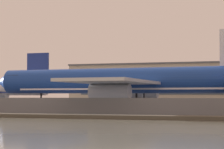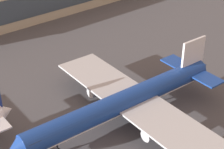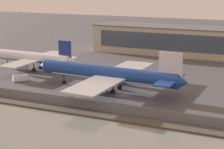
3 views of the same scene
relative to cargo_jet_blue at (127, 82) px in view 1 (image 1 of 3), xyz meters
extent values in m
plane|color=#4C4C51|center=(5.86, -2.75, -5.49)|extent=(500.00, 500.00, 0.00)
cube|color=#474238|center=(5.86, -23.25, -5.24)|extent=(320.00, 3.00, 0.50)
cube|color=slate|center=(5.86, -18.75, -4.16)|extent=(280.00, 0.08, 2.65)
cylinder|color=slate|center=(5.86, -18.75, -4.16)|extent=(0.10, 0.10, 2.65)
cylinder|color=#193D93|center=(-0.87, 0.05, 0.20)|extent=(47.90, 7.14, 4.65)
cone|color=#193D93|center=(-25.97, 1.36, 0.20)|extent=(3.25, 4.57, 4.42)
cube|color=#232D3D|center=(-22.79, 1.19, 0.79)|extent=(2.76, 4.08, 1.39)
cube|color=silver|center=(-0.87, 0.05, -1.07)|extent=(40.70, 5.84, 0.84)
cube|color=#B7BABF|center=(0.92, -11.52, -0.38)|extent=(11.68, 23.43, 0.46)
cube|color=#B7BABF|center=(2.11, 11.36, -0.38)|extent=(11.68, 23.43, 0.46)
cylinder|color=#B7BABF|center=(-0.42, -9.61, -1.89)|extent=(6.81, 2.90, 2.56)
cylinder|color=#B7BABF|center=(0.59, 9.60, -1.89)|extent=(6.81, 2.90, 2.56)
cylinder|color=black|center=(-17.55, 0.92, -3.48)|extent=(0.33, 0.33, 2.72)
cylinder|color=black|center=(-17.55, 0.92, -4.84)|extent=(1.33, 0.58, 1.30)
cylinder|color=black|center=(2.34, -2.57, -3.48)|extent=(0.37, 0.37, 2.72)
cylinder|color=black|center=(2.34, -2.57, -4.84)|extent=(1.55, 1.12, 1.50)
cylinder|color=black|center=(2.60, 2.31, -3.48)|extent=(0.37, 0.37, 2.72)
cylinder|color=black|center=(2.60, 2.31, -4.84)|extent=(1.55, 1.12, 1.50)
cone|color=white|center=(-21.45, 14.06, -0.42)|extent=(2.83, 3.82, 3.72)
cube|color=#B7BABF|center=(-38.34, 23.28, -0.94)|extent=(8.50, 17.44, 0.41)
cube|color=navy|center=(-24.73, 14.19, 3.72)|extent=(5.38, 0.70, 7.03)
cube|color=white|center=(-24.85, 11.04, -0.11)|extent=(3.81, 6.42, 0.33)
cube|color=white|center=(-24.61, 17.33, -0.11)|extent=(3.81, 6.42, 0.33)
cube|color=#19519E|center=(-5.38, -15.75, -4.74)|extent=(3.28, 3.48, 1.11)
cube|color=#283847|center=(-5.12, -16.05, -3.94)|extent=(1.70, 1.68, 0.50)
cylinder|color=black|center=(-4.22, -16.07, -5.14)|extent=(0.62, 0.68, 0.70)
cylinder|color=black|center=(-5.26, -16.94, -5.14)|extent=(0.62, 0.68, 0.70)
cylinder|color=black|center=(-5.49, -14.55, -5.14)|extent=(0.62, 0.68, 0.70)
cylinder|color=black|center=(-6.54, -15.42, -5.14)|extent=(0.62, 0.68, 0.70)
camera|label=1|loc=(19.56, -77.03, -2.49)|focal=70.00mm
camera|label=2|loc=(-45.42, -48.71, 46.17)|focal=60.00mm
camera|label=3|loc=(47.01, -106.52, 29.04)|focal=60.00mm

